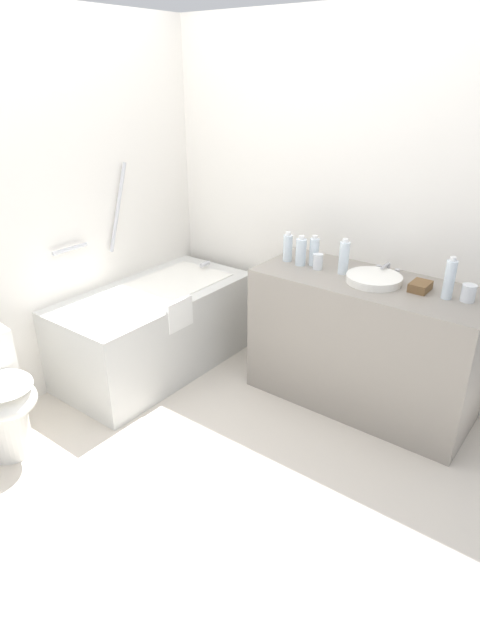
% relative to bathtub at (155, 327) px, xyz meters
% --- Properties ---
extents(ground_plane, '(3.70, 3.70, 0.00)m').
position_rel_bathtub_xyz_m(ground_plane, '(-0.58, -0.86, -0.32)').
color(ground_plane, beige).
extents(wall_back_tiled, '(3.10, 0.10, 2.33)m').
position_rel_bathtub_xyz_m(wall_back_tiled, '(-0.58, 0.39, 0.84)').
color(wall_back_tiled, white).
rests_on(wall_back_tiled, ground_plane).
extents(wall_right_mirror, '(0.10, 2.81, 2.33)m').
position_rel_bathtub_xyz_m(wall_right_mirror, '(0.82, -0.86, 0.84)').
color(wall_right_mirror, white).
rests_on(wall_right_mirror, ground_plane).
extents(bathtub, '(1.42, 0.69, 1.42)m').
position_rel_bathtub_xyz_m(bathtub, '(0.00, 0.00, 0.00)').
color(bathtub, silver).
rests_on(bathtub, ground_plane).
extents(vanity_counter, '(0.57, 1.39, 0.85)m').
position_rel_bathtub_xyz_m(vanity_counter, '(0.48, -1.36, 0.10)').
color(vanity_counter, gray).
rests_on(vanity_counter, ground_plane).
extents(sink_basin, '(0.33, 0.33, 0.04)m').
position_rel_bathtub_xyz_m(sink_basin, '(0.47, -1.39, 0.55)').
color(sink_basin, white).
rests_on(sink_basin, vanity_counter).
extents(sink_faucet, '(0.12, 0.15, 0.07)m').
position_rel_bathtub_xyz_m(sink_faucet, '(0.66, -1.39, 0.56)').
color(sink_faucet, '#B3B3B8').
rests_on(sink_faucet, vanity_counter).
extents(water_bottle_0, '(0.06, 0.06, 0.24)m').
position_rel_bathtub_xyz_m(water_bottle_0, '(0.49, -1.80, 0.64)').
color(water_bottle_0, silver).
rests_on(water_bottle_0, vanity_counter).
extents(water_bottle_1, '(0.07, 0.07, 0.19)m').
position_rel_bathtub_xyz_m(water_bottle_1, '(0.47, -0.89, 0.61)').
color(water_bottle_1, silver).
rests_on(water_bottle_1, vanity_counter).
extents(water_bottle_2, '(0.06, 0.06, 0.19)m').
position_rel_bathtub_xyz_m(water_bottle_2, '(0.52, -0.95, 0.62)').
color(water_bottle_2, silver).
rests_on(water_bottle_2, vanity_counter).
extents(water_bottle_3, '(0.06, 0.06, 0.19)m').
position_rel_bathtub_xyz_m(water_bottle_3, '(0.49, -0.78, 0.61)').
color(water_bottle_3, silver).
rests_on(water_bottle_3, vanity_counter).
extents(water_bottle_4, '(0.06, 0.06, 0.22)m').
position_rel_bathtub_xyz_m(water_bottle_4, '(0.49, -1.17, 0.63)').
color(water_bottle_4, silver).
rests_on(water_bottle_4, vanity_counter).
extents(drinking_glass_0, '(0.08, 0.08, 0.09)m').
position_rel_bathtub_xyz_m(drinking_glass_0, '(0.52, -1.91, 0.57)').
color(drinking_glass_0, white).
rests_on(drinking_glass_0, vanity_counter).
extents(drinking_glass_1, '(0.06, 0.06, 0.10)m').
position_rel_bathtub_xyz_m(drinking_glass_1, '(0.47, -1.01, 0.57)').
color(drinking_glass_1, white).
rests_on(drinking_glass_1, vanity_counter).
extents(amenity_basket, '(0.14, 0.10, 0.05)m').
position_rel_bathtub_xyz_m(amenity_basket, '(0.51, -1.65, 0.55)').
color(amenity_basket, brown).
rests_on(amenity_basket, vanity_counter).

